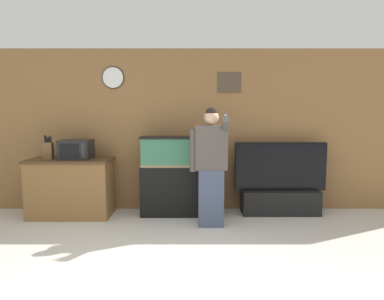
% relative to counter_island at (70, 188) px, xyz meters
% --- Properties ---
extents(ground_plane, '(18.00, 18.00, 0.00)m').
position_rel_counter_island_xyz_m(ground_plane, '(1.47, -2.33, -0.45)').
color(ground_plane, beige).
extents(wall_back_paneled, '(10.00, 0.08, 2.60)m').
position_rel_counter_island_xyz_m(wall_back_paneled, '(1.47, 0.43, 0.86)').
color(wall_back_paneled, olive).
rests_on(wall_back_paneled, ground_plane).
extents(counter_island, '(1.25, 0.63, 0.89)m').
position_rel_counter_island_xyz_m(counter_island, '(0.00, 0.00, 0.00)').
color(counter_island, brown).
rests_on(counter_island, ground_plane).
extents(microwave, '(0.46, 0.40, 0.28)m').
position_rel_counter_island_xyz_m(microwave, '(0.09, 0.04, 0.59)').
color(microwave, black).
rests_on(microwave, counter_island).
extents(knife_block, '(0.14, 0.10, 0.36)m').
position_rel_counter_island_xyz_m(knife_block, '(-0.32, -0.02, 0.58)').
color(knife_block, brown).
rests_on(knife_block, counter_island).
extents(aquarium_on_stand, '(1.12, 0.39, 1.22)m').
position_rel_counter_island_xyz_m(aquarium_on_stand, '(1.62, 0.08, 0.17)').
color(aquarium_on_stand, black).
rests_on(aquarium_on_stand, ground_plane).
extents(tv_on_stand, '(1.44, 0.40, 1.13)m').
position_rel_counter_island_xyz_m(tv_on_stand, '(3.24, 0.13, -0.12)').
color(tv_on_stand, black).
rests_on(tv_on_stand, ground_plane).
extents(person_standing, '(0.52, 0.39, 1.66)m').
position_rel_counter_island_xyz_m(person_standing, '(2.11, -0.47, 0.42)').
color(person_standing, '#424C66').
rests_on(person_standing, ground_plane).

